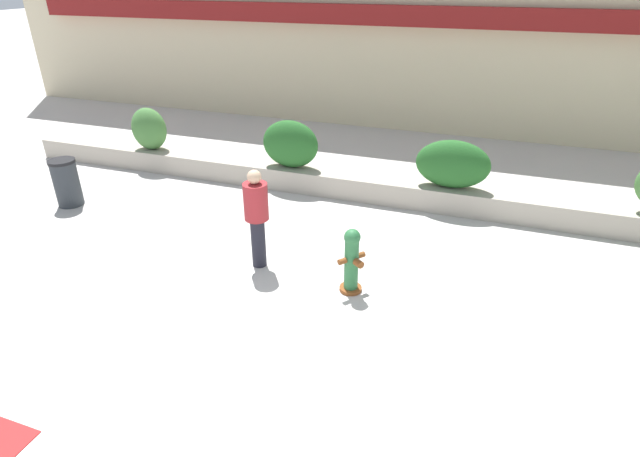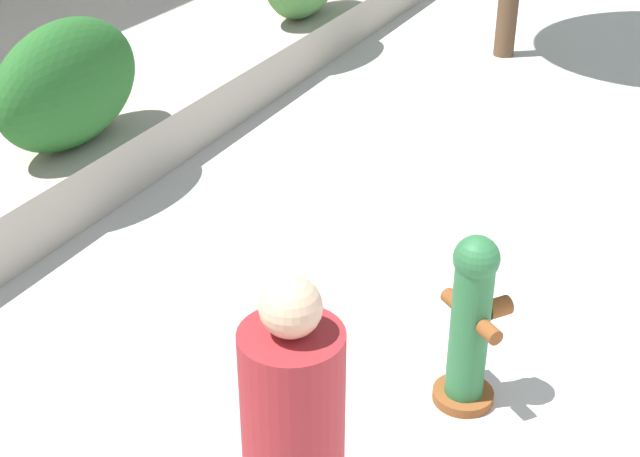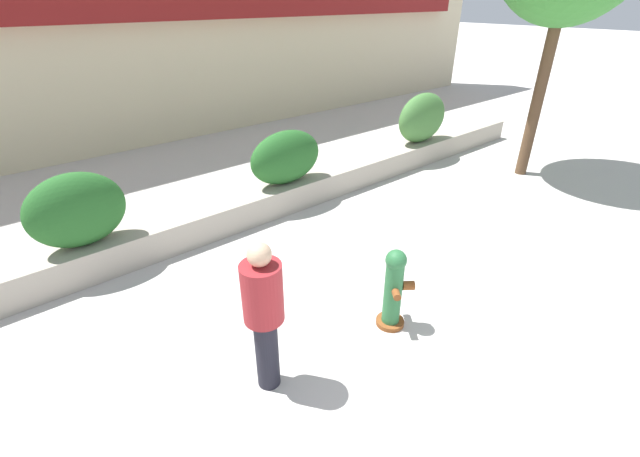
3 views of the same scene
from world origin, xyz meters
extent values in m
ellipsoid|color=#235B23|center=(1.62, 6.00, 1.00)|extent=(1.50, 0.63, 1.00)
cylinder|color=brown|center=(0.55, 2.39, 0.03)|extent=(0.49, 0.49, 0.06)
cylinder|color=#286638|center=(0.55, 2.39, 0.48)|extent=(0.31, 0.31, 0.85)
sphere|color=#286638|center=(0.55, 2.39, 0.95)|extent=(0.25, 0.25, 0.25)
cylinder|color=brown|center=(0.69, 2.27, 0.59)|extent=(0.18, 0.17, 0.11)
cylinder|color=brown|center=(0.45, 2.25, 0.59)|extent=(0.15, 0.15, 0.09)
cylinder|color=brown|center=(0.66, 2.52, 0.59)|extent=(0.15, 0.15, 0.09)
cylinder|color=maroon|center=(-1.14, 2.60, 1.19)|extent=(0.56, 0.56, 0.62)
sphere|color=#D6AD89|center=(-1.14, 2.60, 1.61)|extent=(0.23, 0.23, 0.23)
camera|label=1|loc=(2.31, -3.96, 4.50)|focal=28.00mm
camera|label=2|loc=(-3.43, 1.36, 3.38)|focal=50.00mm
camera|label=3|loc=(-2.81, -0.23, 3.65)|focal=24.00mm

